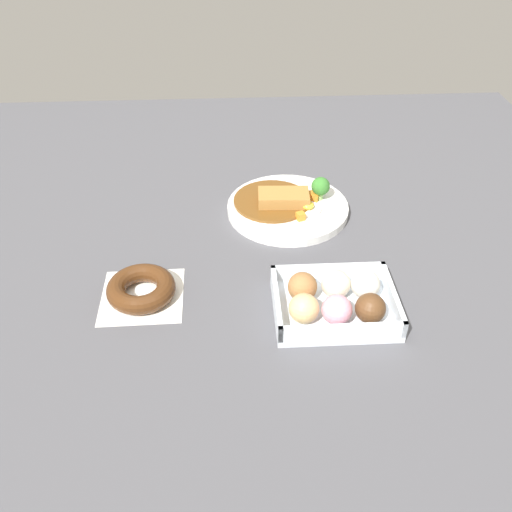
% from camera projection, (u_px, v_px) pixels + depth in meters
% --- Properties ---
extents(ground_plane, '(1.60, 1.60, 0.00)m').
position_uv_depth(ground_plane, '(261.00, 258.00, 1.06)').
color(ground_plane, '#4C4C51').
extents(curry_plate, '(0.26, 0.26, 0.07)m').
position_uv_depth(curry_plate, '(288.00, 206.00, 1.18)').
color(curry_plate, white).
rests_on(curry_plate, ground_plane).
extents(donut_box, '(0.21, 0.16, 0.06)m').
position_uv_depth(donut_box, '(335.00, 301.00, 0.92)').
color(donut_box, silver).
rests_on(donut_box, ground_plane).
extents(chocolate_ring_donut, '(0.15, 0.15, 0.04)m').
position_uv_depth(chocolate_ring_donut, '(141.00, 289.00, 0.96)').
color(chocolate_ring_donut, white).
rests_on(chocolate_ring_donut, ground_plane).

